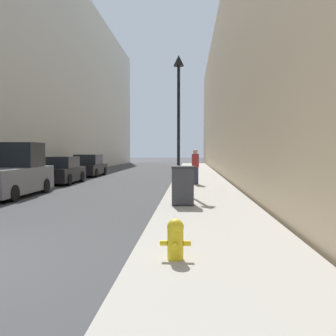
% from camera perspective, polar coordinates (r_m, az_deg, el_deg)
% --- Properties ---
extents(sidewalk_right, '(3.17, 60.00, 0.16)m').
position_cam_1_polar(sidewalk_right, '(23.36, 4.77, -1.86)').
color(sidewalk_right, '#ADA89E').
rests_on(sidewalk_right, ground).
extents(building_left_glass, '(12.00, 60.00, 16.85)m').
position_cam_1_polar(building_left_glass, '(35.65, -23.71, 12.94)').
color(building_left_glass, beige).
rests_on(building_left_glass, ground).
extents(building_right_stone, '(12.00, 60.00, 13.52)m').
position_cam_1_polar(building_right_stone, '(32.73, 18.28, 11.03)').
color(building_right_stone, tan).
rests_on(building_right_stone, ground).
extents(fire_hydrant, '(0.50, 0.38, 0.65)m').
position_cam_1_polar(fire_hydrant, '(6.09, 1.14, -10.64)').
color(fire_hydrant, yellow).
rests_on(fire_hydrant, sidewalk_right).
extents(trash_bin, '(0.72, 0.62, 1.25)m').
position_cam_1_polar(trash_bin, '(12.05, 2.29, -2.60)').
color(trash_bin, '#3D3D42').
rests_on(trash_bin, sidewalk_right).
extents(lamppost, '(0.47, 0.47, 5.93)m').
position_cam_1_polar(lamppost, '(16.71, 1.63, 10.33)').
color(lamppost, black).
rests_on(lamppost, sidewalk_right).
extents(pickup_truck, '(2.14, 4.96, 2.26)m').
position_cam_1_polar(pickup_truck, '(16.97, -22.93, -0.90)').
color(pickup_truck, slate).
rests_on(pickup_truck, ground).
extents(parked_sedan_near, '(1.90, 4.05, 1.57)m').
position_cam_1_polar(parked_sedan_near, '(22.59, -15.98, -0.48)').
color(parked_sedan_near, black).
rests_on(parked_sedan_near, ground).
extents(parked_sedan_far, '(1.98, 4.55, 1.63)m').
position_cam_1_polar(parked_sedan_far, '(28.90, -12.00, 0.26)').
color(parked_sedan_far, black).
rests_on(parked_sedan_far, ground).
extents(pedestrian_on_sidewalk, '(0.37, 0.24, 1.83)m').
position_cam_1_polar(pedestrian_on_sidewalk, '(19.58, 4.19, 0.20)').
color(pedestrian_on_sidewalk, '#2D3347').
rests_on(pedestrian_on_sidewalk, sidewalk_right).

